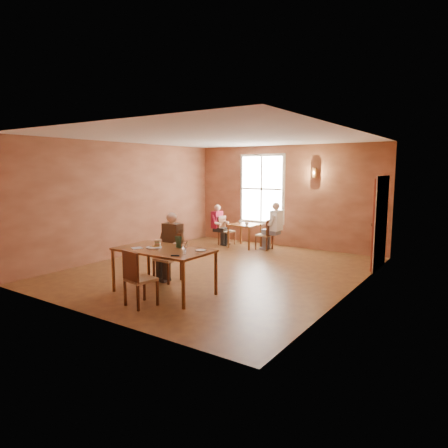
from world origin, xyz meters
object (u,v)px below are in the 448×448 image
Objects in this scene: chair_diner_maroon at (227,231)px; diner_maroon at (226,226)px; chair_diner_white at (264,234)px; diner_white at (265,227)px; chair_empty at (141,278)px; second_table at (245,236)px; diner_main at (166,249)px; main_table at (164,271)px; chair_diner_main at (167,258)px.

diner_maroon reaches higher than chair_diner_maroon.
chair_diner_white is 0.22m from diner_white.
diner_white is at bearing -90.00° from chair_diner_white.
diner_maroon is (-1.87, 5.38, 0.11)m from chair_empty.
chair_empty reaches higher than chair_diner_white.
second_table is 0.66m from chair_diner_maroon.
diner_main is 1.40× the size of chair_empty.
diner_maroon is at bearing -73.17° from diner_main.
diner_main is at bearing 128.88° from main_table.
chair_diner_white is at bearing 90.00° from chair_diner_maroon.
diner_main is 4.20m from chair_diner_maroon.
chair_diner_main reaches higher than second_table.
main_table is 4.66m from chair_diner_white.
chair_empty is 5.41m from chair_diner_white.
chair_empty reaches higher than chair_diner_maroon.
diner_main reaches higher than chair_diner_white.
second_table is at bearing -82.33° from chair_diner_main.
chair_diner_main is 0.19m from diner_main.
diner_main is at bearing 178.41° from chair_diner_white.
diner_white is at bearing -92.03° from chair_diner_main.
main_table is 1.33× the size of diner_main.
chair_diner_white is 0.67× the size of diner_white.
chair_diner_main is at bearing 125.49° from chair_empty.
chair_empty is 0.73× the size of diner_white.
second_table is 0.75m from diner_white.
chair_diner_white is (0.11, 4.00, -0.05)m from chair_diner_main.
diner_white is (0.14, 4.03, -0.01)m from diner_main.
second_table is at bearing 102.60° from main_table.
chair_diner_main is at bearing 16.56° from chair_diner_maroon.
chair_empty is 5.70m from diner_maroon.
diner_main is 4.21m from diner_maroon.
diner_white is at bearing 94.41° from main_table.
chair_diner_main is at bearing -90.00° from diner_main.
second_table is (-0.54, 4.00, -0.15)m from chair_diner_main.
chair_empty reaches higher than main_table.
diner_white is (0.14, 4.00, 0.17)m from chair_diner_main.
chair_diner_white is 1.01× the size of chair_diner_maroon.
diner_maroon reaches higher than second_table.
diner_white is at bearing 90.00° from chair_diner_maroon.
diner_white is 1.35m from chair_diner_maroon.
chair_diner_main is 4.03m from second_table.
chair_diner_white is 1.30m from chair_diner_maroon.
chair_diner_main is 1.11× the size of chair_diner_white.
chair_empty is at bearing -78.27° from main_table.
diner_main reaches higher than diner_white.
chair_diner_main is 4.17m from chair_diner_maroon.
diner_maroon is (-1.36, 0.00, -0.07)m from diner_white.
diner_maroon is (-1.22, 4.03, -0.08)m from diner_main.
main_table is 2.30× the size of second_table.
chair_diner_maroon is at bearing 119.15° from chair_empty.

